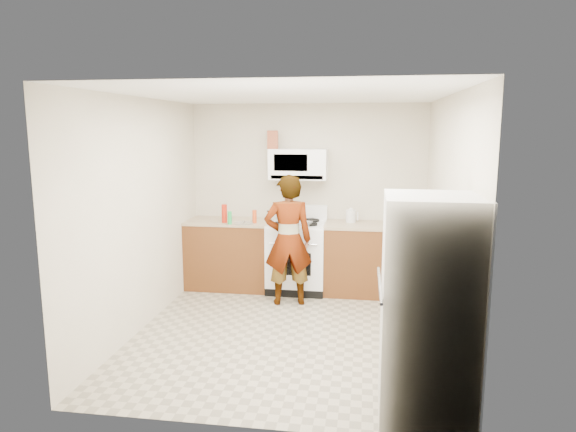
% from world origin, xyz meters
% --- Properties ---
extents(floor, '(3.60, 3.60, 0.00)m').
position_xyz_m(floor, '(0.00, 0.00, 0.00)').
color(floor, gray).
rests_on(floor, ground).
extents(back_wall, '(3.20, 0.02, 2.50)m').
position_xyz_m(back_wall, '(0.00, 1.79, 1.25)').
color(back_wall, beige).
rests_on(back_wall, floor).
extents(right_wall, '(0.02, 3.60, 2.50)m').
position_xyz_m(right_wall, '(1.59, 0.00, 1.25)').
color(right_wall, beige).
rests_on(right_wall, floor).
extents(cabinet_left, '(1.12, 0.62, 0.90)m').
position_xyz_m(cabinet_left, '(-1.04, 1.49, 0.45)').
color(cabinet_left, brown).
rests_on(cabinet_left, floor).
extents(counter_left, '(1.14, 0.64, 0.03)m').
position_xyz_m(counter_left, '(-1.04, 1.49, 0.92)').
color(counter_left, gray).
rests_on(counter_left, cabinet_left).
extents(cabinet_right, '(0.80, 0.62, 0.90)m').
position_xyz_m(cabinet_right, '(0.68, 1.49, 0.45)').
color(cabinet_right, brown).
rests_on(cabinet_right, floor).
extents(counter_right, '(0.82, 0.64, 0.03)m').
position_xyz_m(counter_right, '(0.68, 1.49, 0.92)').
color(counter_right, gray).
rests_on(counter_right, cabinet_right).
extents(gas_range, '(0.76, 0.65, 1.13)m').
position_xyz_m(gas_range, '(-0.10, 1.48, 0.49)').
color(gas_range, white).
rests_on(gas_range, floor).
extents(microwave, '(0.76, 0.38, 0.40)m').
position_xyz_m(microwave, '(-0.10, 1.61, 1.70)').
color(microwave, white).
rests_on(microwave, back_wall).
extents(person, '(0.66, 0.51, 1.62)m').
position_xyz_m(person, '(-0.14, 0.93, 0.81)').
color(person, tan).
rests_on(person, floor).
extents(fridge, '(0.71, 0.71, 1.70)m').
position_xyz_m(fridge, '(1.28, -1.41, 0.85)').
color(fridge, beige).
rests_on(fridge, floor).
extents(kettle, '(0.18, 0.18, 0.16)m').
position_xyz_m(kettle, '(0.61, 1.60, 1.02)').
color(kettle, silver).
rests_on(kettle, counter_right).
extents(jug, '(0.16, 0.16, 0.24)m').
position_xyz_m(jug, '(-0.44, 1.60, 2.02)').
color(jug, brown).
rests_on(jug, microwave).
extents(saucepan, '(0.24, 0.24, 0.12)m').
position_xyz_m(saucepan, '(-0.29, 1.60, 1.01)').
color(saucepan, silver).
rests_on(saucepan, gas_range).
extents(tray, '(0.28, 0.21, 0.05)m').
position_xyz_m(tray, '(-0.02, 1.32, 0.96)').
color(tray, silver).
rests_on(tray, gas_range).
extents(bottle_spray, '(0.08, 0.08, 0.24)m').
position_xyz_m(bottle_spray, '(-1.05, 1.32, 1.06)').
color(bottle_spray, '#B51F0D').
rests_on(bottle_spray, counter_left).
extents(bottle_hot_sauce, '(0.07, 0.07, 0.17)m').
position_xyz_m(bottle_hot_sauce, '(-0.65, 1.35, 1.02)').
color(bottle_hot_sauce, '#D44617').
rests_on(bottle_hot_sauce, counter_left).
extents(bottle_green_cap, '(0.06, 0.06, 0.17)m').
position_xyz_m(bottle_green_cap, '(-0.95, 1.21, 1.02)').
color(bottle_green_cap, green).
rests_on(bottle_green_cap, counter_left).
extents(pot_lid, '(0.33, 0.33, 0.01)m').
position_xyz_m(pot_lid, '(-0.78, 1.28, 0.94)').
color(pot_lid, silver).
rests_on(pot_lid, counter_left).
extents(broom, '(0.24, 0.22, 1.41)m').
position_xyz_m(broom, '(1.55, 1.12, 0.72)').
color(broom, white).
rests_on(broom, floor).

